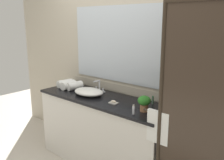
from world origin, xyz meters
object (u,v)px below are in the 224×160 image
(amenity_bottle_lotion, at_px, (153,100))
(rolled_towel_far_edge, at_px, (75,86))
(faucet, at_px, (99,88))
(potted_plant, at_px, (144,102))
(amenity_bottle_body_wash, at_px, (134,110))
(soap_dish, at_px, (114,102))
(sink_basin, at_px, (89,92))
(rolled_towel_near_edge, at_px, (65,83))
(rolled_towel_middle, at_px, (68,85))

(amenity_bottle_lotion, distance_m, rolled_towel_far_edge, 1.14)
(faucet, distance_m, potted_plant, 0.89)
(faucet, bearing_deg, amenity_bottle_body_wash, -23.84)
(soap_dish, xyz_separation_m, amenity_bottle_body_wash, (0.37, -0.13, 0.03))
(potted_plant, distance_m, amenity_bottle_lotion, 0.28)
(faucet, xyz_separation_m, soap_dish, (0.46, -0.24, -0.04))
(potted_plant, xyz_separation_m, rolled_towel_far_edge, (-1.18, 0.08, -0.04))
(amenity_bottle_body_wash, bearing_deg, faucet, 156.16)
(sink_basin, bearing_deg, potted_plant, -2.32)
(amenity_bottle_body_wash, distance_m, rolled_towel_far_edge, 1.17)
(rolled_towel_near_edge, bearing_deg, soap_dish, -5.62)
(potted_plant, height_order, amenity_bottle_lotion, potted_plant)
(soap_dish, bearing_deg, rolled_towel_middle, 175.53)
(rolled_towel_far_edge, bearing_deg, soap_dish, -6.78)
(faucet, distance_m, rolled_towel_near_edge, 0.55)
(sink_basin, xyz_separation_m, potted_plant, (0.86, -0.03, 0.06))
(potted_plant, height_order, rolled_towel_far_edge, potted_plant)
(sink_basin, relative_size, rolled_towel_near_edge, 1.89)
(faucet, xyz_separation_m, amenity_bottle_body_wash, (0.83, -0.37, -0.00))
(sink_basin, bearing_deg, rolled_towel_near_edge, 174.92)
(faucet, relative_size, potted_plant, 1.01)
(soap_dish, distance_m, amenity_bottle_body_wash, 0.39)
(amenity_bottle_body_wash, xyz_separation_m, rolled_towel_middle, (-1.26, 0.19, 0.01))
(faucet, bearing_deg, rolled_towel_near_edge, -165.06)
(soap_dish, height_order, rolled_towel_near_edge, rolled_towel_near_edge)
(rolled_towel_middle, xyz_separation_m, rolled_towel_far_edge, (0.11, 0.02, 0.00))
(amenity_bottle_lotion, bearing_deg, soap_dish, -141.00)
(potted_plant, relative_size, rolled_towel_middle, 0.75)
(rolled_towel_near_edge, bearing_deg, rolled_towel_far_edge, -1.51)
(sink_basin, relative_size, soap_dish, 4.13)
(potted_plant, bearing_deg, rolled_towel_far_edge, 176.27)
(amenity_bottle_body_wash, relative_size, rolled_towel_near_edge, 0.46)
(potted_plant, bearing_deg, soap_dish, -177.85)
(amenity_bottle_lotion, xyz_separation_m, rolled_towel_far_edge, (-1.12, -0.19, 0.01))
(potted_plant, distance_m, rolled_towel_near_edge, 1.40)
(rolled_towel_near_edge, bearing_deg, potted_plant, -3.38)
(amenity_bottle_body_wash, bearing_deg, rolled_towel_middle, 171.19)
(amenity_bottle_body_wash, distance_m, amenity_bottle_lotion, 0.41)
(sink_basin, height_order, soap_dish, sink_basin)
(amenity_bottle_lotion, bearing_deg, sink_basin, -163.97)
(amenity_bottle_lotion, bearing_deg, rolled_towel_far_edge, -170.40)
(amenity_bottle_body_wash, height_order, rolled_towel_far_edge, rolled_towel_far_edge)
(amenity_bottle_body_wash, bearing_deg, sink_basin, 168.04)
(potted_plant, bearing_deg, faucet, 165.35)
(sink_basin, distance_m, potted_plant, 0.87)
(faucet, relative_size, rolled_towel_middle, 0.76)
(faucet, distance_m, rolled_towel_middle, 0.46)
(faucet, xyz_separation_m, amenity_bottle_lotion, (0.81, 0.04, -0.01))
(rolled_towel_middle, relative_size, rolled_towel_far_edge, 1.08)
(potted_plant, relative_size, amenity_bottle_lotion, 1.86)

